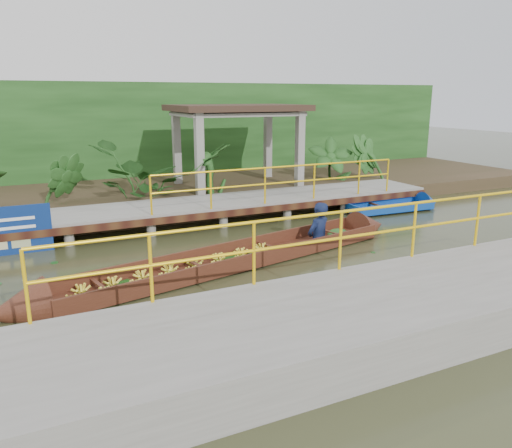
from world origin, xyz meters
name	(u,v)px	position (x,y,z in m)	size (l,w,h in m)	color
ground	(227,260)	(0.00, 0.00, 0.00)	(80.00, 80.00, 0.00)	#2D2F17
land_strip	(145,192)	(0.00, 7.50, 0.23)	(30.00, 8.00, 0.45)	#362E1B
far_dock	(180,208)	(0.02, 3.43, 0.48)	(16.00, 2.06, 1.66)	slate
near_dock	(393,312)	(1.00, -4.20, 0.30)	(18.00, 2.40, 1.73)	slate
pavilion	(237,116)	(3.00, 6.30, 2.82)	(4.40, 3.00, 3.00)	slate
foliage_backdrop	(127,136)	(0.00, 10.00, 2.00)	(30.00, 0.80, 4.00)	#173912
vendor_boat	(251,248)	(0.44, -0.27, 0.29)	(9.66, 2.93, 2.33)	#3D1D10
moored_blue_boat	(410,205)	(7.12, 2.15, 0.14)	(3.28, 1.01, 0.77)	navy
tropical_plants	(201,171)	(1.32, 5.30, 1.19)	(14.18, 1.18, 1.47)	#173912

